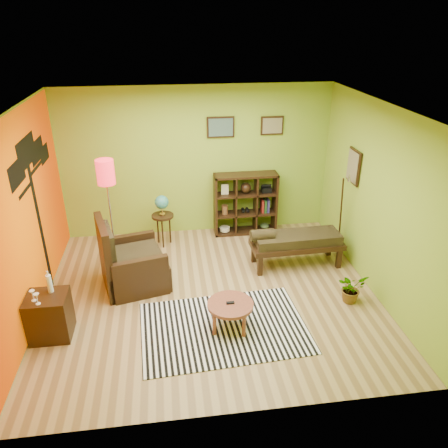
{
  "coord_description": "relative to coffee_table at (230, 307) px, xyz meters",
  "views": [
    {
      "loc": [
        -0.56,
        -5.56,
        3.89
      ],
      "look_at": [
        0.24,
        0.28,
        1.05
      ],
      "focal_mm": 35.0,
      "sensor_mm": 36.0,
      "label": 1
    }
  ],
  "objects": [
    {
      "name": "bench",
      "position": [
        1.31,
        1.48,
        0.13
      ],
      "size": [
        1.59,
        0.61,
        0.72
      ],
      "color": "black",
      "rests_on": "ground"
    },
    {
      "name": "floor_lamp",
      "position": [
        -1.67,
        1.77,
        1.22
      ],
      "size": [
        0.29,
        0.29,
        1.91
      ],
      "color": "silver",
      "rests_on": "ground"
    },
    {
      "name": "ground",
      "position": [
        -0.18,
        0.8,
        -0.33
      ],
      "size": [
        5.0,
        5.0,
        0.0
      ],
      "primitive_type": "plane",
      "color": "#A98853",
      "rests_on": "ground"
    },
    {
      "name": "side_cabinet",
      "position": [
        -2.38,
        0.15,
        -0.02
      ],
      "size": [
        0.53,
        0.48,
        0.94
      ],
      "color": "black",
      "rests_on": "ground"
    },
    {
      "name": "cube_shelf",
      "position": [
        0.73,
        2.83,
        0.27
      ],
      "size": [
        1.2,
        0.35,
        1.2
      ],
      "color": "black",
      "rests_on": "ground"
    },
    {
      "name": "armchair",
      "position": [
        -1.4,
        1.23,
        0.02
      ],
      "size": [
        1.14,
        1.13,
        1.15
      ],
      "color": "black",
      "rests_on": "ground"
    },
    {
      "name": "room_shell",
      "position": [
        -0.28,
        0.82,
        1.47
      ],
      "size": [
        5.04,
        4.54,
        2.82
      ],
      "color": "#89AE2D",
      "rests_on": "ground"
    },
    {
      "name": "potted_plant",
      "position": [
        1.87,
        0.35,
        -0.16
      ],
      "size": [
        0.55,
        0.57,
        0.35
      ],
      "primitive_type": "imported",
      "rotation": [
        0.0,
        0.0,
        0.39
      ],
      "color": "#26661E",
      "rests_on": "ground"
    },
    {
      "name": "coffee_table",
      "position": [
        0.0,
        0.0,
        0.0
      ],
      "size": [
        0.63,
        0.63,
        0.4
      ],
      "color": "brown",
      "rests_on": "ground"
    },
    {
      "name": "zebra_rug",
      "position": [
        -0.09,
        -0.02,
        -0.33
      ],
      "size": [
        2.33,
        1.65,
        0.01
      ],
      "primitive_type": "cube",
      "rotation": [
        0.0,
        0.0,
        0.06
      ],
      "color": "white",
      "rests_on": "ground"
    },
    {
      "name": "globe_table",
      "position": [
        -0.87,
        2.53,
        0.41
      ],
      "size": [
        0.4,
        0.4,
        0.97
      ],
      "color": "black",
      "rests_on": "ground"
    }
  ]
}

